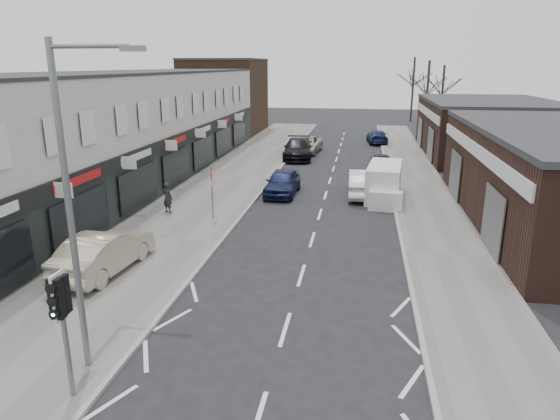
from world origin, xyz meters
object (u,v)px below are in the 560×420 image
at_px(warning_sign, 212,178).
at_px(parked_car_right_a, 363,183).
at_px(parked_car_left_a, 282,182).
at_px(street_lamp, 75,196).
at_px(pedestrian, 167,198).
at_px(parked_car_right_b, 381,162).
at_px(parked_car_right_c, 377,137).
at_px(parked_car_left_c, 306,145).
at_px(parked_car_left_b, 298,149).
at_px(traffic_light, 61,307).
at_px(white_van, 384,183).
at_px(sedan_on_pavement, 104,252).

relative_size(warning_sign, parked_car_right_a, 0.55).
height_order(warning_sign, parked_car_left_a, warning_sign).
distance_m(street_lamp, pedestrian, 14.29).
bearing_deg(warning_sign, parked_car_right_b, 57.94).
bearing_deg(parked_car_right_c, parked_car_left_c, 41.31).
bearing_deg(parked_car_right_b, parked_car_left_b, -31.85).
bearing_deg(parked_car_right_c, traffic_light, 74.22).
xyz_separation_m(white_van, parked_car_right_a, (-1.20, 0.55, -0.15)).
height_order(parked_car_left_b, parked_car_left_c, parked_car_left_b).
xyz_separation_m(traffic_light, pedestrian, (-3.40, 14.63, -1.48)).
bearing_deg(parked_car_right_a, parked_car_right_c, -95.01).
bearing_deg(parked_car_left_b, parked_car_right_a, -70.01).
distance_m(pedestrian, parked_car_left_c, 20.71).
distance_m(traffic_light, pedestrian, 15.09).
xyz_separation_m(traffic_light, sedan_on_pavement, (-2.82, 6.93, -1.52)).
relative_size(traffic_light, street_lamp, 0.39).
distance_m(warning_sign, sedan_on_pavement, 7.49).
height_order(street_lamp, parked_car_left_a, street_lamp).
bearing_deg(parked_car_right_b, white_van, 87.78).
distance_m(traffic_light, parked_car_left_c, 34.82).
height_order(white_van, parked_car_left_c, white_van).
bearing_deg(traffic_light, parked_car_left_b, 87.86).
relative_size(traffic_light, parked_car_right_a, 0.63).
bearing_deg(parked_car_right_c, parked_car_right_a, 81.50).
bearing_deg(parked_car_right_c, parked_car_right_b, 85.01).
bearing_deg(traffic_light, parked_car_right_b, 74.16).
height_order(white_van, parked_car_left_a, white_van).
height_order(pedestrian, parked_car_right_a, pedestrian).
xyz_separation_m(street_lamp, parked_car_right_b, (8.03, 26.62, -3.96)).
height_order(parked_car_left_c, parked_car_right_a, parked_car_right_a).
relative_size(pedestrian, parked_car_left_b, 0.29).
relative_size(parked_car_left_a, parked_car_right_b, 1.13).
relative_size(sedan_on_pavement, parked_car_right_b, 1.21).
distance_m(warning_sign, pedestrian, 3.00).
relative_size(parked_car_left_a, parked_car_right_c, 0.98).
bearing_deg(pedestrian, parked_car_right_c, -90.00).
height_order(sedan_on_pavement, parked_car_right_a, sedan_on_pavement).
relative_size(white_van, parked_car_right_b, 1.37).
height_order(parked_car_left_b, parked_car_right_b, parked_car_left_b).
bearing_deg(white_van, warning_sign, -140.47).
bearing_deg(warning_sign, parked_car_left_c, 83.76).
bearing_deg(parked_car_right_c, parked_car_left_b, 50.25).
xyz_separation_m(parked_car_left_c, parked_car_right_a, (5.09, -14.52, 0.08)).
distance_m(traffic_light, parked_car_right_b, 28.99).
distance_m(traffic_light, parked_car_right_a, 21.34).
xyz_separation_m(pedestrian, parked_car_left_b, (4.59, 17.14, -0.11)).
xyz_separation_m(warning_sign, parked_car_left_a, (2.56, 5.80, -1.45)).
relative_size(traffic_light, parked_car_right_c, 0.69).
xyz_separation_m(warning_sign, parked_car_right_c, (8.66, 27.42, -1.55)).
distance_m(pedestrian, parked_car_right_c, 29.10).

